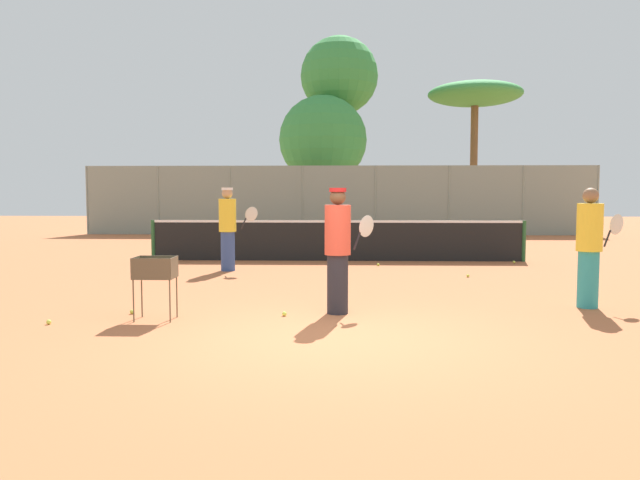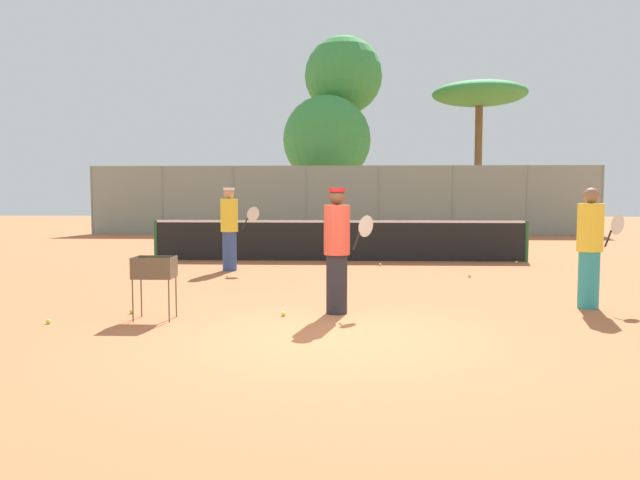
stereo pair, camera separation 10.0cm
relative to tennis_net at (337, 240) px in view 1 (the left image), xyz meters
The scene contains 17 objects.
ground_plane 8.81m from the tennis_net, 90.00° to the right, with size 80.00×80.00×0.00m, color #B7663D.
tennis_net is the anchor object (origin of this frame).
back_fence 10.24m from the tennis_net, 90.00° to the left, with size 21.81×0.08×2.94m.
tree_0 17.88m from the tennis_net, 66.32° to the left, with size 4.67×4.67×7.29m.
tree_1 17.33m from the tennis_net, 90.06° to the left, with size 3.94×3.94×9.70m.
tree_2 14.23m from the tennis_net, 93.28° to the left, with size 4.20×4.20×6.44m.
player_white_outfit 7.70m from the tennis_net, 58.75° to the right, with size 0.89×0.53×1.87m.
player_red_cap 3.33m from the tennis_net, 138.58° to the right, with size 0.96×0.39×1.91m.
player_yellow_shirt 7.20m from the tennis_net, 89.32° to the right, with size 0.79×0.68×1.86m.
ball_cart 8.13m from the tennis_net, 107.87° to the right, with size 0.56×0.41×0.89m.
tennis_ball_0 4.23m from the tennis_net, 47.66° to the right, with size 0.07×0.07×0.07m, color #D1E54C.
tennis_ball_1 7.47m from the tennis_net, 95.34° to the right, with size 0.07×0.07×0.07m, color #D1E54C.
tennis_ball_2 4.57m from the tennis_net, ahead, with size 0.07×0.07×0.07m, color #D1E54C.
tennis_ball_3 9.00m from the tennis_net, 115.42° to the right, with size 0.07×0.07×0.07m, color #D1E54C.
tennis_ball_4 7.94m from the tennis_net, 111.97° to the right, with size 0.07×0.07×0.07m, color #D1E54C.
tennis_ball_5 1.61m from the tennis_net, 47.16° to the right, with size 0.07×0.07×0.07m, color #D1E54C.
parked_car 15.15m from the tennis_net, 91.81° to the left, with size 4.20×1.70×1.60m.
Camera 1 is at (0.14, -7.57, 1.79)m, focal length 35.00 mm.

